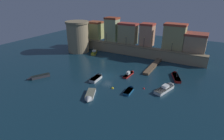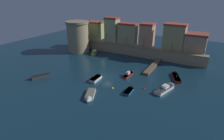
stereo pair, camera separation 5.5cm
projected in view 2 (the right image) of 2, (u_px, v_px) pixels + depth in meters
ground_plane at (107, 76)px, 51.28m from camera, size 117.31×117.31×0.00m
quay_wall at (136, 51)px, 67.25m from camera, size 48.07×2.58×3.62m
old_town_backdrop at (143, 34)px, 67.44m from camera, size 45.39×6.23×9.39m
fortress_tower at (78, 37)px, 70.69m from camera, size 8.76×8.76×11.69m
pier_dock at (153, 66)px, 57.24m from camera, size 1.67×13.85×0.70m
quay_lamp_0 at (106, 36)px, 71.15m from camera, size 0.32×0.32×3.86m
quay_lamp_1 at (126, 39)px, 67.49m from camera, size 0.32×0.32×3.23m
quay_lamp_2 at (144, 41)px, 64.31m from camera, size 0.32×0.32×3.60m
quay_lamp_3 at (172, 45)px, 60.10m from camera, size 0.32×0.32×3.14m
moored_boat_0 at (97, 77)px, 49.32m from camera, size 1.95×5.23×1.61m
moored_boat_1 at (176, 76)px, 50.50m from camera, size 3.94×7.22×3.07m
moored_boat_2 at (90, 96)px, 40.49m from camera, size 3.91×5.90×1.67m
moored_boat_3 at (95, 52)px, 70.42m from camera, size 3.76×5.98×3.35m
moored_boat_4 at (167, 88)px, 43.91m from camera, size 3.95×7.46×1.90m
moored_boat_5 at (130, 90)px, 43.32m from camera, size 1.63×4.35×1.39m
moored_boat_6 at (130, 74)px, 51.87m from camera, size 1.45×5.74×1.59m
moored_boat_7 at (38, 77)px, 49.72m from camera, size 3.94×5.95×1.13m
mooring_buoy_0 at (112, 88)px, 44.61m from camera, size 0.62×0.62×0.62m
mooring_buoy_1 at (144, 89)px, 44.43m from camera, size 0.47×0.47×0.47m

